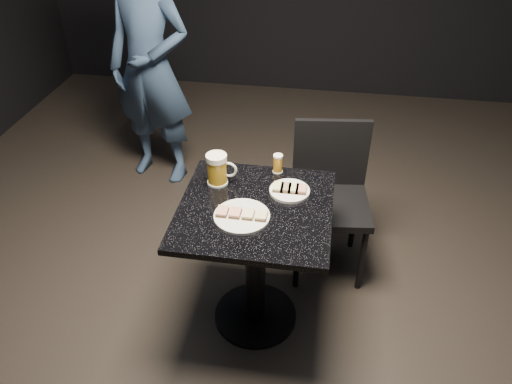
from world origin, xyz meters
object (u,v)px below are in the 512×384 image
(beer_mug, at_px, (218,169))
(patron, at_px, (150,67))
(beer_tumbler, at_px, (278,164))
(chair, at_px, (330,191))
(plate_small, at_px, (290,191))
(table, at_px, (255,247))
(plate_large, at_px, (242,216))

(beer_mug, bearing_deg, patron, 122.51)
(beer_tumbler, xyz_separation_m, chair, (0.28, 0.23, -0.30))
(plate_small, height_order, beer_tumbler, beer_tumbler)
(table, height_order, beer_mug, beer_mug)
(patron, bearing_deg, beer_tumbler, -33.89)
(plate_small, bearing_deg, chair, 63.47)
(patron, bearing_deg, chair, -19.95)
(beer_tumbler, bearing_deg, plate_large, -105.83)
(table, relative_size, beer_tumbler, 7.65)
(table, distance_m, beer_tumbler, 0.43)
(patron, bearing_deg, beer_mug, -46.46)
(plate_small, bearing_deg, beer_tumbler, 115.34)
(chair, bearing_deg, patron, 149.02)
(beer_mug, bearing_deg, beer_tumbler, 27.53)
(table, bearing_deg, plate_small, 44.65)
(plate_large, xyz_separation_m, beer_tumbler, (0.11, 0.39, 0.04))
(plate_large, bearing_deg, plate_small, 50.11)
(beer_mug, height_order, chair, beer_mug)
(plate_large, distance_m, plate_small, 0.29)
(patron, xyz_separation_m, beer_mug, (0.72, -1.14, -0.01))
(patron, distance_m, table, 1.63)
(beer_tumbler, bearing_deg, table, -101.87)
(plate_small, xyz_separation_m, patron, (-1.08, 1.16, 0.09))
(beer_mug, bearing_deg, chair, 34.22)
(plate_small, height_order, patron, patron)
(plate_large, distance_m, patron, 1.65)
(plate_large, relative_size, table, 0.33)
(patron, bearing_deg, table, -43.28)
(table, bearing_deg, patron, 125.69)
(plate_large, bearing_deg, beer_mug, 123.22)
(table, xyz_separation_m, chair, (0.34, 0.54, -0.01))
(plate_small, distance_m, patron, 1.58)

